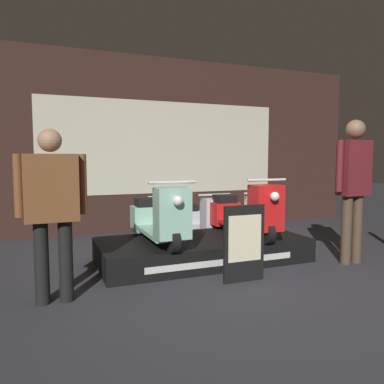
{
  "coord_description": "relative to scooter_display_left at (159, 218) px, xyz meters",
  "views": [
    {
      "loc": [
        -2.13,
        -3.02,
        1.35
      ],
      "look_at": [
        -0.08,
        2.11,
        0.85
      ],
      "focal_mm": 35.0,
      "sensor_mm": 36.0,
      "label": 1
    }
  ],
  "objects": [
    {
      "name": "ground_plane",
      "position": [
        0.81,
        -1.4,
        -0.61
      ],
      "size": [
        30.0,
        30.0,
        0.0
      ],
      "primitive_type": "plane",
      "color": "#2D2D33"
    },
    {
      "name": "shop_wall_back",
      "position": [
        0.81,
        2.34,
        0.99
      ],
      "size": [
        8.23,
        0.09,
        3.2
      ],
      "color": "#331E19",
      "rests_on": "ground_plane"
    },
    {
      "name": "display_platform",
      "position": [
        0.61,
        0.04,
        -0.46
      ],
      "size": [
        2.69,
        1.23,
        0.3
      ],
      "color": "black",
      "rests_on": "ground_plane"
    },
    {
      "name": "scooter_display_left",
      "position": [
        0.0,
        0.0,
        0.0
      ],
      "size": [
        0.54,
        1.54,
        0.8
      ],
      "color": "black",
      "rests_on": "display_platform"
    },
    {
      "name": "scooter_display_right",
      "position": [
        1.21,
        0.0,
        0.0
      ],
      "size": [
        0.54,
        1.54,
        0.8
      ],
      "color": "black",
      "rests_on": "display_platform"
    },
    {
      "name": "scooter_backrow_0",
      "position": [
        0.35,
        1.36,
        -0.3
      ],
      "size": [
        0.54,
        1.54,
        0.8
      ],
      "color": "black",
      "rests_on": "ground_plane"
    },
    {
      "name": "scooter_backrow_1",
      "position": [
        1.15,
        1.36,
        -0.3
      ],
      "size": [
        0.54,
        1.54,
        0.8
      ],
      "color": "black",
      "rests_on": "ground_plane"
    },
    {
      "name": "scooter_backrow_2",
      "position": [
        1.94,
        1.36,
        -0.3
      ],
      "size": [
        0.54,
        1.54,
        0.8
      ],
      "color": "black",
      "rests_on": "ground_plane"
    },
    {
      "name": "person_left_browsing",
      "position": [
        -1.25,
        -0.78,
        0.36
      ],
      "size": [
        0.63,
        0.26,
        1.62
      ],
      "color": "black",
      "rests_on": "ground_plane"
    },
    {
      "name": "person_right_browsing",
      "position": [
        2.34,
        -0.78,
        0.47
      ],
      "size": [
        0.55,
        0.24,
        1.83
      ],
      "color": "#473828",
      "rests_on": "ground_plane"
    },
    {
      "name": "price_sign_board",
      "position": [
        0.69,
        -0.91,
        -0.18
      ],
      "size": [
        0.49,
        0.04,
        0.84
      ],
      "color": "black",
      "rests_on": "ground_plane"
    }
  ]
}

